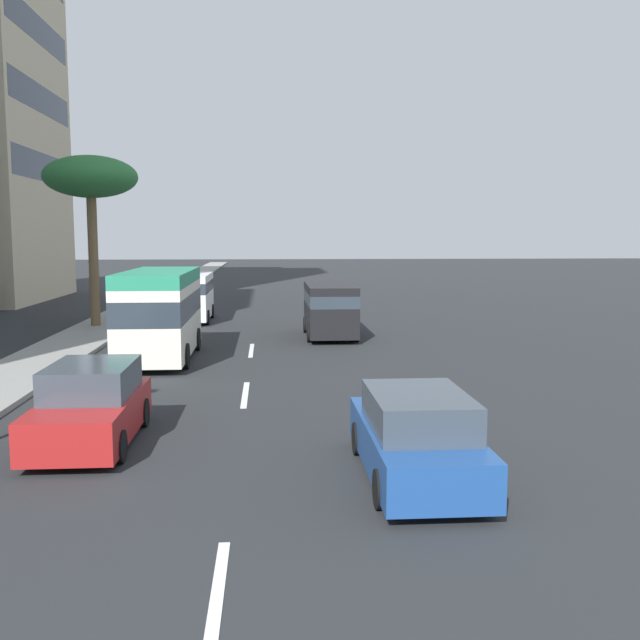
{
  "coord_description": "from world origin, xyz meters",
  "views": [
    {
      "loc": [
        -2.16,
        -0.64,
        4.3
      ],
      "look_at": [
        19.78,
        -2.24,
        1.72
      ],
      "focal_mm": 40.33,
      "sensor_mm": 36.0,
      "label": 1
    }
  ],
  "objects_px": {
    "van_lead": "(190,294)",
    "minibus_fifth": "(160,311)",
    "car_third": "(91,406)",
    "van_second": "(330,307)",
    "palm_tree": "(91,180)",
    "car_fourth": "(416,437)"
  },
  "relations": [
    {
      "from": "car_fourth",
      "to": "minibus_fifth",
      "type": "relative_size",
      "value": 0.7
    },
    {
      "from": "car_fourth",
      "to": "minibus_fifth",
      "type": "xyz_separation_m",
      "value": [
        12.95,
        6.35,
        0.94
      ]
    },
    {
      "from": "van_lead",
      "to": "car_fourth",
      "type": "bearing_deg",
      "value": 15.03
    },
    {
      "from": "van_second",
      "to": "minibus_fifth",
      "type": "height_order",
      "value": "minibus_fifth"
    },
    {
      "from": "van_lead",
      "to": "car_third",
      "type": "bearing_deg",
      "value": 0.6
    },
    {
      "from": "van_second",
      "to": "car_fourth",
      "type": "distance_m",
      "value": 18.06
    },
    {
      "from": "van_second",
      "to": "car_fourth",
      "type": "bearing_deg",
      "value": 179.91
    },
    {
      "from": "car_third",
      "to": "van_second",
      "type": "bearing_deg",
      "value": 157.69
    },
    {
      "from": "van_lead",
      "to": "minibus_fifth",
      "type": "bearing_deg",
      "value": 0.79
    },
    {
      "from": "car_third",
      "to": "car_fourth",
      "type": "xyz_separation_m",
      "value": [
        -2.67,
        -6.28,
        -0.02
      ]
    },
    {
      "from": "car_third",
      "to": "minibus_fifth",
      "type": "xyz_separation_m",
      "value": [
        10.28,
        0.07,
        0.92
      ]
    },
    {
      "from": "minibus_fifth",
      "to": "van_lead",
      "type": "bearing_deg",
      "value": -179.21
    },
    {
      "from": "minibus_fifth",
      "to": "car_fourth",
      "type": "bearing_deg",
      "value": 26.14
    },
    {
      "from": "van_second",
      "to": "car_fourth",
      "type": "height_order",
      "value": "van_second"
    },
    {
      "from": "van_lead",
      "to": "minibus_fifth",
      "type": "height_order",
      "value": "minibus_fifth"
    },
    {
      "from": "van_second",
      "to": "palm_tree",
      "type": "bearing_deg",
      "value": 71.29
    },
    {
      "from": "van_lead",
      "to": "minibus_fifth",
      "type": "distance_m",
      "value": 11.3
    },
    {
      "from": "van_second",
      "to": "car_fourth",
      "type": "relative_size",
      "value": 1.07
    },
    {
      "from": "van_second",
      "to": "car_third",
      "type": "xyz_separation_m",
      "value": [
        -15.38,
        6.31,
        -0.52
      ]
    },
    {
      "from": "van_second",
      "to": "car_third",
      "type": "bearing_deg",
      "value": 157.69
    },
    {
      "from": "van_lead",
      "to": "car_third",
      "type": "height_order",
      "value": "van_lead"
    },
    {
      "from": "van_lead",
      "to": "car_third",
      "type": "relative_size",
      "value": 1.14
    }
  ]
}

